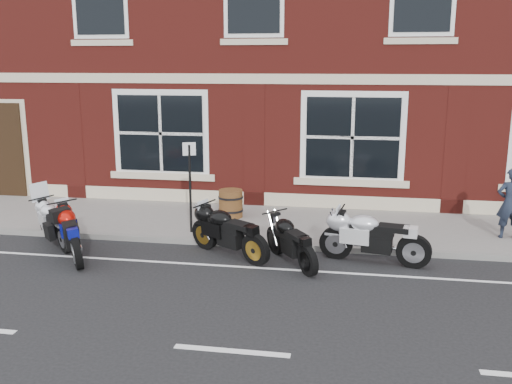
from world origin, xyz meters
TOP-DOWN VIEW (x-y plane):
  - ground at (0.00, 0.00)m, footprint 80.00×80.00m
  - sidewalk at (0.00, 3.00)m, footprint 30.00×3.00m
  - kerb at (0.00, 1.42)m, footprint 30.00×0.16m
  - moto_touring_silver at (-4.71, 0.95)m, footprint 1.44×1.43m
  - moto_sport_red at (-3.93, 0.24)m, footprint 1.29×1.81m
  - moto_sport_black at (-0.86, 0.78)m, footprint 1.81×1.26m
  - moto_sport_silver at (1.96, 0.88)m, footprint 2.13×0.55m
  - moto_naked_black at (0.42, 0.56)m, footprint 1.17×1.66m
  - pedestrian_left at (4.86, 2.60)m, footprint 0.56×0.37m
  - barrel_planter at (-1.36, 3.26)m, footprint 0.61×0.61m
  - parking_sign at (-1.96, 1.88)m, footprint 0.27×0.13m

SIDE VIEW (x-z plane):
  - ground at x=0.00m, z-range 0.00..0.00m
  - sidewalk at x=0.00m, z-range 0.00..0.12m
  - kerb at x=0.00m, z-range 0.00..0.12m
  - barrel_planter at x=-1.36m, z-range 0.12..0.79m
  - moto_naked_black at x=0.42m, z-range 0.06..0.93m
  - moto_touring_silver at x=-4.71m, z-range -0.12..1.14m
  - moto_sport_black at x=-0.86m, z-range 0.07..1.01m
  - moto_sport_red at x=-3.93m, z-range 0.07..1.01m
  - moto_sport_silver at x=1.96m, z-range 0.07..1.04m
  - pedestrian_left at x=4.86m, z-range 0.12..1.66m
  - parking_sign at x=-1.96m, z-range 0.28..2.28m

